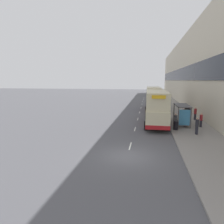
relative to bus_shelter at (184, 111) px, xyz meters
The scene contains 23 objects.
ground_plane 12.63m from the bus_shelter, 117.53° to the right, with size 220.00×220.00×0.00m, color #515156.
pavement 27.49m from the bus_shelter, 88.48° to the left, with size 5.00×93.00×0.14m.
terrace_facade 28.45m from the bus_shelter, 80.24° to the left, with size 3.10×93.00×15.64m.
lane_mark_0 10.60m from the bus_shelter, 123.60° to the right, with size 0.12×2.00×0.01m.
lane_mark_1 6.58m from the bus_shelter, 156.27° to the right, with size 0.12×2.00×0.01m.
lane_mark_2 7.06m from the bus_shelter, 147.95° to the left, with size 0.12×2.00×0.01m.
lane_mark_3 11.50m from the bus_shelter, 120.59° to the left, with size 0.12×2.00×0.01m.
lane_mark_4 17.03m from the bus_shelter, 109.94° to the left, with size 0.12×2.00×0.01m.
lane_mark_5 22.88m from the bus_shelter, 104.66° to the left, with size 0.12×2.00×0.01m.
lane_mark_6 28.86m from the bus_shelter, 101.56° to the left, with size 0.12×2.00×0.01m.
lane_mark_7 34.90m from the bus_shelter, 99.53° to the left, with size 0.12×2.00×0.01m.
lane_mark_8 40.97m from the bus_shelter, 98.11° to the left, with size 0.12×2.00×0.01m.
bus_shelter is the anchor object (origin of this frame).
double_decker_bus_near 3.37m from the bus_shelter, behind, with size 2.85×10.11×4.30m.
double_decker_bus_ahead 13.79m from the bus_shelter, 104.20° to the left, with size 2.85×10.79×4.30m.
car_0 46.10m from the bus_shelter, 94.70° to the left, with size 2.05×4.18×1.77m.
car_1 38.52m from the bus_shelter, 94.97° to the left, with size 1.98×4.20×1.83m.
pedestrian_at_shelter 4.50m from the bus_shelter, 60.23° to the left, with size 0.35×0.35×1.79m.
pedestrian_1 3.81m from the bus_shelter, 80.36° to the left, with size 0.31×0.31×1.58m.
pedestrian_2 4.30m from the bus_shelter, 81.21° to the right, with size 0.35×0.35×1.77m.
pedestrian_3 2.18m from the bus_shelter, 19.69° to the right, with size 0.33×0.33×1.69m.
pedestrian_4 2.38m from the bus_shelter, 122.09° to the right, with size 0.35×0.35×1.76m.
litter_bin 3.08m from the bus_shelter, 115.60° to the right, with size 0.55×0.55×1.05m.
Camera 1 is at (1.41, -14.26, 5.66)m, focal length 32.00 mm.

